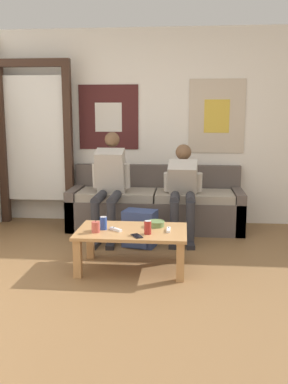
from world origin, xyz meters
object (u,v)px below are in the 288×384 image
Objects in this scene: person_seated_teen at (183,187)px; backpack at (140,229)px; person_seated_adult at (109,181)px; ceramic_bowl at (156,223)px; cell_phone at (137,236)px; coffee_table at (132,236)px; pillar_candle at (96,227)px; game_controller_near_left at (116,229)px; couch at (156,207)px; drink_can_red at (148,227)px; drink_can_blue at (103,223)px; game_controller_near_right at (169,230)px.

backpack is at bearing -135.97° from person_seated_teen.
person_seated_adult is 1.19m from ceramic_bowl.
ceramic_bowl is (-0.25, -1.02, -0.19)m from person_seated_teen.
person_seated_adult is 1.45m from cell_phone.
cell_phone is (0.07, -0.92, 0.19)m from backpack.
person_seated_teen reaches higher than backpack.
coffee_table is at bearing -70.09° from person_seated_adult.
cell_phone is (-0.40, -1.38, -0.22)m from person_seated_teen.
game_controller_near_left is at bearing 22.56° from pillar_candle.
couch reaches higher than pillar_candle.
ceramic_bowl is at bearing 77.59° from drink_can_red.
person_seated_teen is 0.77m from backpack.
couch reaches higher than cell_phone.
cell_phone is (0.34, -0.21, -0.06)m from drink_can_blue.
person_seated_teen is at bearing 73.78° from cell_phone.
person_seated_adult is 8.20× the size of cell_phone.
drink_can_red is at bearing -88.80° from couch.
drink_can_blue is (0.14, -1.14, -0.22)m from person_seated_adult.
coffee_table is 1.25m from person_seated_adult.
pillar_candle reaches higher than coffee_table.
coffee_table is at bearing -112.09° from person_seated_teen.
drink_can_red is (0.16, -0.83, 0.25)m from backpack.
person_seated_adult is 1.14× the size of person_seated_teen.
person_seated_teen is at bearing 76.11° from ceramic_bowl.
backpack is 2.69× the size of cell_phone.
couch is 1.51m from coffee_table.
backpack is at bearing 94.37° from cell_phone.
game_controller_near_right is (0.19, 0.12, -0.05)m from drink_can_red.
cell_phone is at bearing -106.22° from person_seated_teen.
drink_can_blue is at bearing 165.01° from drink_can_red.
drink_can_blue reaches higher than pillar_candle.
person_seated_adult reaches higher than game_controller_near_right.
drink_can_blue is at bearing 166.12° from game_controller_near_left.
ceramic_bowl is 0.28m from drink_can_red.
game_controller_near_right is (0.49, 0.03, 0.00)m from game_controller_near_left.
couch reaches higher than game_controller_near_left.
drink_can_blue is at bearing 62.76° from pillar_candle.
couch is 1.57m from drink_can_blue.
drink_can_red is (0.57, -1.25, -0.22)m from person_seated_adult.
pillar_candle is at bearing -111.50° from backpack.
cell_phone is (0.22, -0.17, -0.01)m from game_controller_near_left.
person_seated_teen is 8.27× the size of game_controller_near_left.
cell_phone is at bearing -31.12° from drink_can_blue.
coffee_table is at bearing -94.80° from couch.
game_controller_near_right is at bearing -81.73° from couch.
couch is at bearing 98.27° from game_controller_near_right.
drink_can_blue is at bearing -83.03° from person_seated_adult.
backpack is (-0.47, -0.46, -0.41)m from person_seated_teen.
person_seated_adult is at bearing 122.58° from ceramic_bowl.
person_seated_teen is 7.21× the size of cell_phone.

